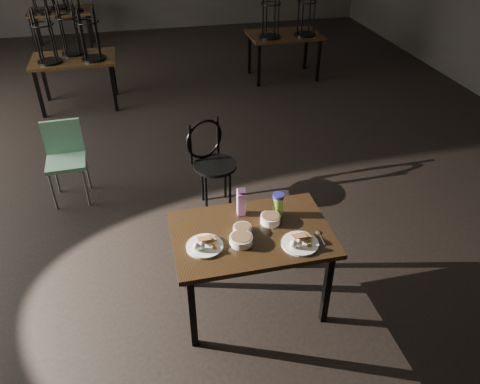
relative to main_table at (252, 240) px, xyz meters
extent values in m
plane|color=black|center=(-0.34, 2.53, -0.67)|extent=(12.00, 12.00, 0.00)
cube|color=black|center=(0.00, 0.00, 0.06)|extent=(1.20, 0.80, 0.04)
cube|color=black|center=(-0.52, -0.32, -0.32)|extent=(0.05, 0.05, 0.71)
cube|color=black|center=(0.52, -0.32, -0.32)|extent=(0.05, 0.05, 0.71)
cube|color=black|center=(-0.52, 0.32, -0.32)|extent=(0.05, 0.05, 0.71)
cube|color=black|center=(0.52, 0.32, -0.32)|extent=(0.05, 0.05, 0.71)
cylinder|color=white|center=(-0.37, -0.09, 0.09)|extent=(0.27, 0.27, 0.02)
cube|color=brown|center=(-0.37, -0.04, 0.14)|extent=(0.10, 0.10, 0.05)
cube|color=brown|center=(-0.34, -0.04, 0.14)|extent=(0.11, 0.11, 0.03)
ellipsoid|color=white|center=(-0.44, -0.12, 0.13)|extent=(0.05, 0.05, 0.06)
ellipsoid|color=white|center=(-0.40, -0.12, 0.13)|extent=(0.05, 0.05, 0.06)
cylinder|color=white|center=(0.31, -0.21, 0.09)|extent=(0.27, 0.27, 0.02)
cube|color=brown|center=(0.31, -0.17, 0.14)|extent=(0.10, 0.10, 0.05)
cube|color=brown|center=(0.35, -0.17, 0.14)|extent=(0.11, 0.12, 0.03)
ellipsoid|color=white|center=(0.24, -0.25, 0.13)|extent=(0.05, 0.05, 0.07)
ellipsoid|color=white|center=(0.28, -0.25, 0.13)|extent=(0.05, 0.05, 0.07)
cylinder|color=white|center=(-0.07, 0.01, 0.11)|extent=(0.14, 0.14, 0.06)
cylinder|color=brown|center=(-0.07, 0.01, 0.13)|extent=(0.12, 0.12, 0.01)
cylinder|color=white|center=(0.17, 0.09, 0.11)|extent=(0.16, 0.16, 0.06)
cylinder|color=brown|center=(0.17, 0.09, 0.13)|extent=(0.13, 0.13, 0.01)
cylinder|color=white|center=(-0.11, -0.10, 0.11)|extent=(0.17, 0.17, 0.06)
cylinder|color=brown|center=(-0.11, -0.10, 0.13)|extent=(0.15, 0.15, 0.01)
cube|color=#931A83|center=(-0.03, 0.24, 0.18)|extent=(0.06, 0.06, 0.20)
cube|color=#931A83|center=(-0.03, 0.24, 0.30)|extent=(0.06, 0.06, 0.06)
cylinder|color=#8BD83F|center=(0.25, 0.16, 0.16)|extent=(0.10, 0.10, 0.17)
cylinder|color=navy|center=(0.25, 0.16, 0.26)|extent=(0.11, 0.11, 0.03)
ellipsoid|color=silver|center=(0.48, -0.12, 0.08)|extent=(0.04, 0.05, 0.01)
cube|color=silver|center=(0.48, -0.21, 0.08)|extent=(0.01, 0.12, 0.00)
cylinder|color=black|center=(-0.03, 1.42, -0.17)|extent=(0.45, 0.45, 0.03)
torus|color=black|center=(-0.10, 1.60, 0.05)|extent=(0.41, 0.20, 0.43)
cylinder|color=black|center=(0.10, 1.55, -0.42)|extent=(0.03, 0.03, 0.50)
cylinder|color=black|center=(-0.15, 1.55, -0.42)|extent=(0.03, 0.03, 0.50)
cylinder|color=black|center=(-0.15, 1.30, -0.42)|extent=(0.03, 0.03, 0.50)
cylinder|color=black|center=(0.10, 1.30, -0.42)|extent=(0.03, 0.03, 0.50)
cube|color=#6FAD88|center=(-1.54, 1.91, -0.21)|extent=(0.42, 0.42, 0.04)
cube|color=#6FAD88|center=(-1.55, 2.08, 0.00)|extent=(0.40, 0.05, 0.38)
cylinder|color=slate|center=(-1.71, 1.74, -0.44)|extent=(0.03, 0.03, 0.46)
cylinder|color=slate|center=(-1.37, 1.74, -0.44)|extent=(0.03, 0.03, 0.46)
cylinder|color=slate|center=(-1.71, 2.07, -0.44)|extent=(0.03, 0.03, 0.46)
cylinder|color=slate|center=(-1.37, 2.07, -0.44)|extent=(0.03, 0.03, 0.46)
cube|color=black|center=(-1.57, 4.47, 0.06)|extent=(1.20, 0.80, 0.04)
cube|color=black|center=(-2.09, 4.15, -0.32)|extent=(0.05, 0.05, 0.71)
cube|color=black|center=(-1.05, 4.15, -0.32)|extent=(0.05, 0.05, 0.71)
cube|color=black|center=(-2.09, 4.79, -0.32)|extent=(0.05, 0.05, 0.71)
cube|color=black|center=(-1.05, 4.79, -0.32)|extent=(0.05, 0.05, 0.71)
cylinder|color=black|center=(-1.87, 4.32, 0.09)|extent=(0.34, 0.34, 0.03)
torus|color=black|center=(-1.87, 4.32, 0.59)|extent=(0.32, 0.32, 0.02)
cylinder|color=black|center=(-1.77, 4.42, 0.46)|extent=(0.03, 0.03, 0.70)
cylinder|color=black|center=(-1.97, 4.42, 0.46)|extent=(0.03, 0.03, 0.70)
cylinder|color=black|center=(-1.97, 4.22, 0.46)|extent=(0.03, 0.03, 0.70)
cylinder|color=black|center=(-1.77, 4.22, 0.46)|extent=(0.03, 0.03, 0.70)
cylinder|color=black|center=(-1.27, 4.32, 0.09)|extent=(0.34, 0.34, 0.03)
torus|color=black|center=(-1.27, 4.32, 0.59)|extent=(0.32, 0.32, 0.02)
cylinder|color=black|center=(-1.17, 4.42, 0.46)|extent=(0.03, 0.03, 0.70)
cylinder|color=black|center=(-1.37, 4.42, 0.46)|extent=(0.03, 0.03, 0.70)
cylinder|color=black|center=(-1.37, 4.22, 0.46)|extent=(0.03, 0.03, 0.70)
cylinder|color=black|center=(-1.17, 4.22, 0.46)|extent=(0.03, 0.03, 0.70)
cylinder|color=black|center=(-1.57, 4.65, 0.09)|extent=(0.34, 0.34, 0.03)
torus|color=black|center=(-1.57, 4.65, 0.59)|extent=(0.32, 0.32, 0.02)
cylinder|color=black|center=(-1.47, 4.75, 0.46)|extent=(0.03, 0.03, 0.70)
cylinder|color=black|center=(-1.67, 4.75, 0.46)|extent=(0.03, 0.03, 0.70)
cylinder|color=black|center=(-1.67, 4.55, 0.46)|extent=(0.03, 0.03, 0.70)
cylinder|color=black|center=(-1.47, 4.55, 0.46)|extent=(0.03, 0.03, 0.70)
cube|color=black|center=(1.81, 4.94, 0.06)|extent=(1.20, 0.80, 0.04)
cube|color=black|center=(1.29, 4.62, -0.32)|extent=(0.05, 0.05, 0.71)
cube|color=black|center=(2.33, 4.62, -0.32)|extent=(0.05, 0.05, 0.71)
cube|color=black|center=(1.29, 5.26, -0.32)|extent=(0.05, 0.05, 0.71)
cube|color=black|center=(2.33, 5.26, -0.32)|extent=(0.05, 0.05, 0.71)
cylinder|color=black|center=(1.51, 4.79, 0.09)|extent=(0.34, 0.34, 0.03)
torus|color=black|center=(1.51, 4.79, 0.59)|extent=(0.32, 0.32, 0.02)
cylinder|color=black|center=(1.61, 4.89, 0.46)|extent=(0.03, 0.03, 0.70)
cylinder|color=black|center=(1.41, 4.89, 0.46)|extent=(0.03, 0.03, 0.70)
cylinder|color=black|center=(1.41, 4.69, 0.46)|extent=(0.03, 0.03, 0.70)
cylinder|color=black|center=(1.61, 4.69, 0.46)|extent=(0.03, 0.03, 0.70)
cylinder|color=black|center=(2.11, 4.79, 0.09)|extent=(0.34, 0.34, 0.03)
torus|color=black|center=(2.11, 4.79, 0.59)|extent=(0.32, 0.32, 0.02)
cylinder|color=black|center=(2.21, 4.89, 0.46)|extent=(0.03, 0.03, 0.70)
cylinder|color=black|center=(2.01, 4.89, 0.46)|extent=(0.03, 0.03, 0.70)
cylinder|color=black|center=(2.01, 4.69, 0.46)|extent=(0.03, 0.03, 0.70)
cylinder|color=black|center=(2.21, 4.69, 0.46)|extent=(0.03, 0.03, 0.70)
cube|color=black|center=(-2.01, 7.48, 0.06)|extent=(1.20, 0.80, 0.04)
cube|color=black|center=(-2.53, 7.16, -0.32)|extent=(0.05, 0.05, 0.71)
cube|color=black|center=(-1.49, 7.16, -0.32)|extent=(0.05, 0.05, 0.71)
cube|color=black|center=(-2.53, 7.80, -0.32)|extent=(0.05, 0.05, 0.71)
cube|color=black|center=(-1.49, 7.80, -0.32)|extent=(0.05, 0.05, 0.71)
cylinder|color=black|center=(-2.31, 7.33, 0.09)|extent=(0.34, 0.34, 0.03)
cylinder|color=black|center=(-1.71, 7.33, 0.09)|extent=(0.34, 0.34, 0.03)
cylinder|color=black|center=(-2.01, 7.66, 0.09)|extent=(0.34, 0.34, 0.03)
camera|label=1|loc=(-0.70, -2.64, 2.32)|focal=35.00mm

